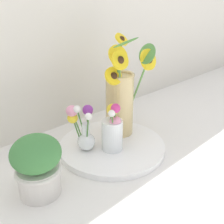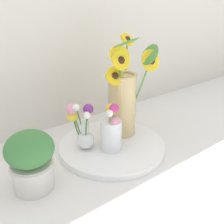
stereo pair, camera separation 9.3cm
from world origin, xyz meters
name	(u,v)px [view 1 (the left image)]	position (x,y,z in m)	size (l,w,h in m)	color
ground_plane	(126,155)	(0.00, 0.00, 0.00)	(6.00, 6.00, 0.00)	silver
serving_tray	(112,146)	(-0.01, 0.07, 0.01)	(0.41, 0.41, 0.02)	white
mason_jar_sunflowers	(121,97)	(0.08, 0.11, 0.18)	(0.23, 0.26, 0.41)	#D1B77A
vase_small_center	(113,131)	(-0.03, 0.04, 0.10)	(0.08, 0.08, 0.19)	white
vase_bulb_right	(83,129)	(-0.11, 0.11, 0.10)	(0.11, 0.10, 0.18)	white
potted_plant	(37,164)	(-0.34, 0.03, 0.10)	(0.15, 0.15, 0.19)	beige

